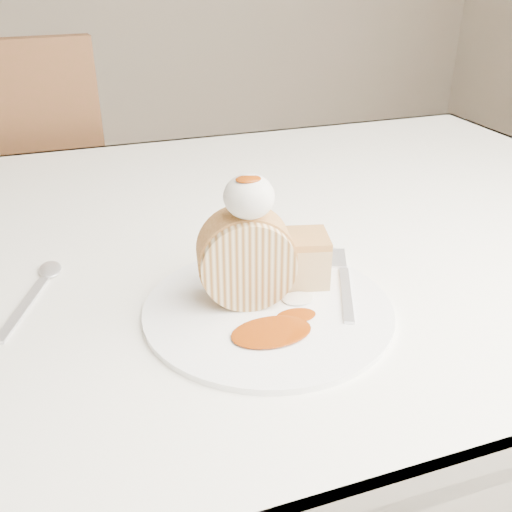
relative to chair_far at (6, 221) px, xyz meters
name	(u,v)px	position (x,y,z in m)	size (l,w,h in m)	color
table	(220,286)	(0.34, -0.64, 0.12)	(1.40, 0.90, 0.75)	white
chair_far	(6,221)	(0.00, 0.00, 0.00)	(0.49, 0.49, 0.95)	brown
plate	(268,309)	(0.33, -0.85, 0.21)	(0.26, 0.26, 0.01)	white
roulade_slice	(247,259)	(0.31, -0.83, 0.26)	(0.10, 0.10, 0.05)	beige
cake_chunk	(301,261)	(0.38, -0.81, 0.24)	(0.06, 0.05, 0.05)	#C08C48
whipped_cream	(249,197)	(0.32, -0.84, 0.34)	(0.05, 0.05, 0.04)	silver
caramel_drizzle	(248,174)	(0.31, -0.84, 0.36)	(0.03, 0.02, 0.01)	#802E05
caramel_pool	(271,332)	(0.32, -0.90, 0.22)	(0.08, 0.05, 0.00)	#802E05
fork	(346,294)	(0.42, -0.86, 0.22)	(0.02, 0.16, 0.00)	silver
spoon	(23,308)	(0.09, -0.76, 0.21)	(0.02, 0.15, 0.00)	silver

